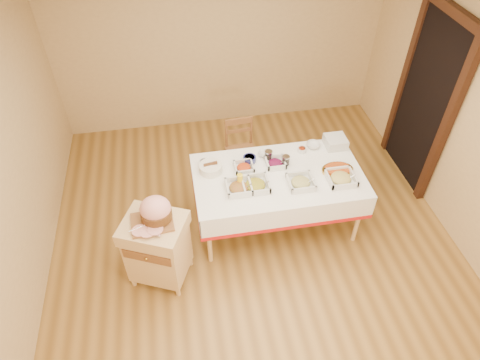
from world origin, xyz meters
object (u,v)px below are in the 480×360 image
plate_stack (335,142)px  brass_platter (337,170)px  dining_table (278,186)px  mustard_bottle (240,179)px  preserve_jar_left (268,156)px  bread_basket (211,168)px  preserve_jar_right (286,161)px  dining_chair (241,150)px  ham_on_board (155,212)px  butcher_cart (157,247)px

plate_stack → brass_platter: plate_stack is taller
dining_table → mustard_bottle: bearing=-169.1°
preserve_jar_left → mustard_bottle: mustard_bottle is taller
dining_table → bread_basket: bearing=165.3°
preserve_jar_right → bread_basket: size_ratio=0.44×
dining_chair → preserve_jar_left: bearing=-71.7°
dining_chair → mustard_bottle: mustard_bottle is taller
plate_stack → dining_table: bearing=-154.1°
bread_basket → plate_stack: (1.47, 0.18, 0.01)m
dining_chair → plate_stack: size_ratio=3.55×
ham_on_board → preserve_jar_right: bearing=24.1°
butcher_cart → preserve_jar_left: bearing=31.3°
preserve_jar_right → brass_platter: bearing=-22.1°
ham_on_board → plate_stack: size_ratio=1.75×
preserve_jar_right → dining_chair: bearing=117.1°
mustard_bottle → brass_platter: bearing=1.5°
dining_chair → bread_basket: (-0.46, -0.69, 0.38)m
butcher_cart → preserve_jar_right: preserve_jar_right is taller
dining_chair → brass_platter: (0.89, -0.93, 0.35)m
dining_table → mustard_bottle: size_ratio=10.18×
ham_on_board → plate_stack: 2.23m
bread_basket → plate_stack: 1.48m
preserve_jar_left → preserve_jar_right: 0.20m
mustard_bottle → preserve_jar_right: bearing=23.6°
preserve_jar_left → bread_basket: bearing=-172.3°
dining_table → bread_basket: (-0.71, 0.19, 0.21)m
preserve_jar_left → bread_basket: preserve_jar_left is taller
ham_on_board → bread_basket: ham_on_board is taller
ham_on_board → mustard_bottle: size_ratio=2.30×
ham_on_board → preserve_jar_left: 1.47m
plate_stack → brass_platter: size_ratio=0.68×
dining_table → dining_chair: (-0.25, 0.87, -0.17)m
ham_on_board → preserve_jar_left: (1.25, 0.75, -0.13)m
mustard_bottle → bread_basket: bearing=135.3°
dining_chair → preserve_jar_left: (0.20, -0.60, 0.38)m
dining_chair → preserve_jar_right: bearing=-62.9°
ham_on_board → preserve_jar_left: ham_on_board is taller
butcher_cart → brass_platter: (1.98, 0.46, 0.31)m
mustard_bottle → plate_stack: 1.28m
preserve_jar_right → bread_basket: same height
dining_table → mustard_bottle: mustard_bottle is taller
butcher_cart → ham_on_board: (0.04, 0.03, 0.47)m
preserve_jar_left → plate_stack: size_ratio=0.48×
butcher_cart → ham_on_board: ham_on_board is taller
bread_basket → plate_stack: size_ratio=1.07×
dining_chair → brass_platter: dining_chair is taller
dining_chair → preserve_jar_right: preserve_jar_right is taller
butcher_cart → bread_basket: bread_basket is taller
butcher_cart → brass_platter: bearing=13.0°
preserve_jar_right → dining_table: bearing=-126.8°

